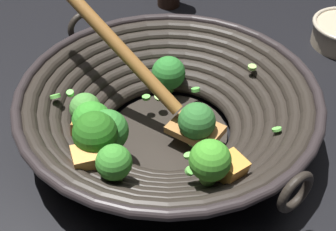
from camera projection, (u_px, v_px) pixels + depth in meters
The scene contains 2 objects.
ground_plane at pixel (170, 137), 0.71m from camera, with size 4.00×4.00×0.00m, color black.
wok at pixel (168, 109), 0.67m from camera, with size 0.41×0.41×0.21m.
Camera 1 is at (0.51, -0.00, 0.49)m, focal length 52.31 mm.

